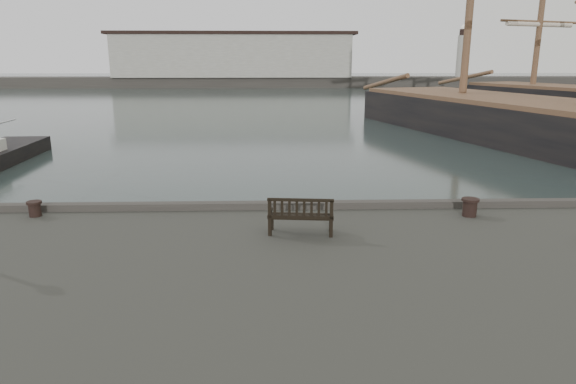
% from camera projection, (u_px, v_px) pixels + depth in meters
% --- Properties ---
extents(ground, '(400.00, 400.00, 0.00)m').
position_uv_depth(ground, '(288.00, 261.00, 14.10)').
color(ground, black).
rests_on(ground, ground).
extents(breakwater, '(140.00, 9.50, 12.20)m').
position_uv_depth(breakwater, '(251.00, 65.00, 101.90)').
color(breakwater, '#383530').
rests_on(breakwater, ground).
extents(bench, '(1.51, 0.65, 0.84)m').
position_uv_depth(bench, '(301.00, 222.00, 11.53)').
color(bench, black).
rests_on(bench, quay).
extents(bollard_left, '(0.39, 0.39, 0.39)m').
position_uv_depth(bollard_left, '(35.00, 209.00, 12.85)').
color(bollard_left, black).
rests_on(bollard_left, quay).
extents(bollard_right, '(0.51, 0.51, 0.45)m').
position_uv_depth(bollard_right, '(470.00, 207.00, 12.85)').
color(bollard_right, black).
rests_on(bollard_right, quay).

